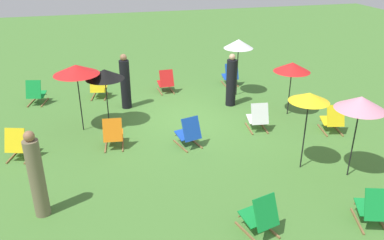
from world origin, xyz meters
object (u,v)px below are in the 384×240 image
(deckchair_10, at_px, (373,208))
(deckchair_11, at_px, (36,93))
(umbrella_3, at_px, (76,70))
(umbrella_0, at_px, (292,67))
(deckchair_0, at_px, (258,118))
(deckchair_1, at_px, (166,82))
(deckchair_3, at_px, (19,144))
(deckchair_9, at_px, (230,75))
(person_1, at_px, (231,82))
(deckchair_8, at_px, (189,133))
(person_0, at_px, (125,83))
(umbrella_5, at_px, (239,44))
(deckchair_7, at_px, (113,134))
(deckchair_4, at_px, (333,120))
(deckchair_2, at_px, (98,87))
(umbrella_2, at_px, (309,98))
(deckchair_5, at_px, (260,216))
(umbrella_4, at_px, (105,74))
(person_2, at_px, (37,177))
(umbrella_1, at_px, (361,103))

(deckchair_10, height_order, deckchair_11, same)
(umbrella_3, bearing_deg, umbrella_0, 176.51)
(deckchair_0, height_order, deckchair_1, same)
(deckchair_3, bearing_deg, deckchair_9, -133.41)
(person_1, bearing_deg, deckchair_8, 99.77)
(person_0, bearing_deg, deckchair_1, 33.78)
(umbrella_0, bearing_deg, umbrella_5, -63.95)
(deckchair_7, bearing_deg, deckchair_9, -133.42)
(deckchair_4, relative_size, person_0, 0.48)
(deckchair_10, xyz_separation_m, person_1, (0.59, -6.32, 0.43))
(deckchair_2, distance_m, umbrella_2, 7.47)
(deckchair_5, relative_size, person_1, 0.50)
(umbrella_0, height_order, person_0, person_0)
(deckchair_9, distance_m, umbrella_4, 5.38)
(umbrella_5, bearing_deg, person_0, 3.40)
(deckchair_7, distance_m, deckchair_9, 5.98)
(deckchair_10, relative_size, person_0, 0.49)
(umbrella_2, xyz_separation_m, umbrella_3, (4.99, -3.36, 0.01))
(deckchair_7, xyz_separation_m, person_1, (-3.89, -2.00, 0.43))
(deckchair_1, height_order, deckchair_9, same)
(deckchair_7, height_order, person_0, person_0)
(deckchair_3, distance_m, umbrella_3, 2.41)
(umbrella_5, bearing_deg, umbrella_3, 17.15)
(umbrella_5, bearing_deg, person_2, 41.78)
(deckchair_0, bearing_deg, deckchair_3, 6.56)
(umbrella_3, height_order, umbrella_5, umbrella_5)
(umbrella_3, relative_size, person_1, 1.12)
(deckchair_2, distance_m, person_2, 6.35)
(deckchair_1, bearing_deg, deckchair_8, 84.45)
(deckchair_10, height_order, person_0, person_0)
(person_1, bearing_deg, umbrella_0, -168.38)
(deckchair_4, height_order, deckchair_7, same)
(umbrella_3, relative_size, person_0, 1.09)
(deckchair_7, bearing_deg, umbrella_2, 159.38)
(deckchair_1, height_order, deckchair_2, same)
(deckchair_4, bearing_deg, umbrella_1, 78.26)
(deckchair_11, bearing_deg, umbrella_4, 146.35)
(deckchair_4, distance_m, umbrella_3, 7.14)
(deckchair_0, xyz_separation_m, deckchair_10, (-0.47, 4.37, 0.00))
(deckchair_11, bearing_deg, deckchair_10, 142.91)
(deckchair_4, relative_size, umbrella_0, 0.51)
(deckchair_8, relative_size, deckchair_9, 1.03)
(deckchair_2, relative_size, deckchair_4, 1.00)
(deckchair_9, relative_size, umbrella_2, 0.44)
(deckchair_3, distance_m, person_0, 3.91)
(deckchair_2, distance_m, person_0, 1.46)
(deckchair_4, bearing_deg, deckchair_10, 79.41)
(deckchair_1, relative_size, deckchair_11, 0.98)
(deckchair_2, distance_m, deckchair_5, 8.17)
(deckchair_0, distance_m, umbrella_2, 2.58)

